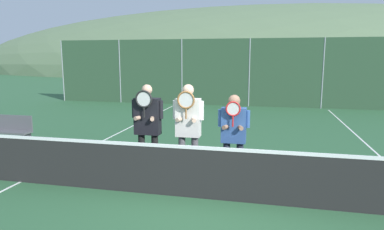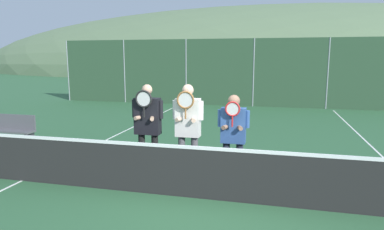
% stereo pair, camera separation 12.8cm
% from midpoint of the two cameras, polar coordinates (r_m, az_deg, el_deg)
% --- Properties ---
extents(ground_plane, '(120.00, 120.00, 0.00)m').
position_cam_midpoint_polar(ground_plane, '(5.96, 1.86, -13.80)').
color(ground_plane, '#2D5B38').
extents(hill_distant, '(111.85, 62.14, 21.75)m').
position_cam_midpoint_polar(hill_distant, '(64.73, 11.90, 7.28)').
color(hill_distant, '#5B7551').
rests_on(hill_distant, ground_plane).
extents(clubhouse_building, '(15.08, 5.50, 3.49)m').
position_cam_midpoint_polar(clubhouse_building, '(26.38, 8.89, 8.16)').
color(clubhouse_building, beige).
rests_on(clubhouse_building, ground_plane).
extents(fence_back, '(20.24, 0.06, 3.26)m').
position_cam_midpoint_polar(fence_back, '(16.85, 9.30, 6.96)').
color(fence_back, gray).
rests_on(fence_back, ground_plane).
extents(tennis_net, '(9.80, 0.09, 1.01)m').
position_cam_midpoint_polar(tennis_net, '(5.79, 1.89, -9.51)').
color(tennis_net, gray).
rests_on(tennis_net, ground_plane).
extents(court_line_left_sideline, '(0.05, 16.00, 0.01)m').
position_cam_midpoint_polar(court_line_left_sideline, '(9.87, -15.95, -4.64)').
color(court_line_left_sideline, white).
rests_on(court_line_left_sideline, ground_plane).
extents(player_leftmost, '(0.63, 0.34, 1.86)m').
position_cam_midpoint_polar(player_leftmost, '(6.67, -7.97, -1.39)').
color(player_leftmost, black).
rests_on(player_leftmost, ground_plane).
extents(player_center_left, '(0.59, 0.34, 1.88)m').
position_cam_midpoint_polar(player_center_left, '(6.38, -1.22, -1.71)').
color(player_center_left, '#56565B').
rests_on(player_center_left, ground_plane).
extents(player_center_right, '(0.58, 0.34, 1.70)m').
position_cam_midpoint_polar(player_center_right, '(6.32, 6.37, -2.84)').
color(player_center_right, '#232838').
rests_on(player_center_right, ground_plane).
extents(car_far_left, '(4.77, 1.93, 1.80)m').
position_cam_midpoint_polar(car_far_left, '(21.48, -8.07, 5.62)').
color(car_far_left, maroon).
rests_on(car_far_left, ground_plane).
extents(car_left_of_center, '(4.43, 2.00, 1.85)m').
position_cam_midpoint_polar(car_left_of_center, '(20.57, 6.85, 5.52)').
color(car_left_of_center, '#285638').
rests_on(car_left_of_center, ground_plane).
extents(car_center, '(4.55, 2.08, 1.69)m').
position_cam_midpoint_polar(car_center, '(20.46, 21.98, 4.70)').
color(car_center, navy).
rests_on(car_center, ground_plane).
extents(bench_courtside, '(1.68, 0.36, 0.85)m').
position_cam_midpoint_polar(bench_courtside, '(10.46, -29.34, -2.15)').
color(bench_courtside, '#515156').
rests_on(bench_courtside, ground_plane).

